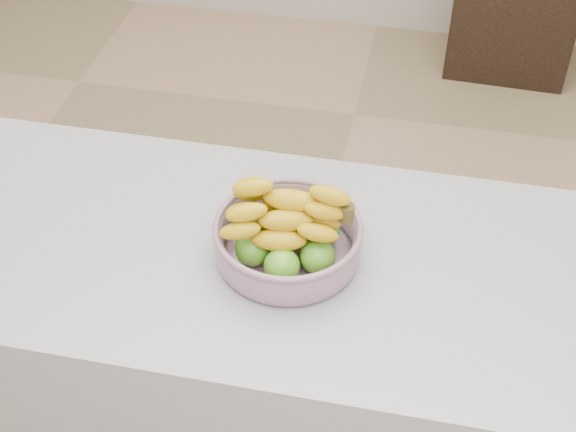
# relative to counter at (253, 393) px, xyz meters

# --- Properties ---
(ground) EXTENTS (4.00, 4.00, 0.00)m
(ground) POSITION_rel_counter_xyz_m (0.00, 0.52, -0.45)
(ground) COLOR tan
(ground) RESTS_ON ground
(counter) EXTENTS (2.00, 0.60, 0.90)m
(counter) POSITION_rel_counter_xyz_m (0.00, 0.00, 0.00)
(counter) COLOR #95969D
(counter) RESTS_ON ground
(fruit_bowl) EXTENTS (0.27, 0.27, 0.16)m
(fruit_bowl) POSITION_rel_counter_xyz_m (0.08, -0.00, 0.50)
(fruit_bowl) COLOR #8791A2
(fruit_bowl) RESTS_ON counter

